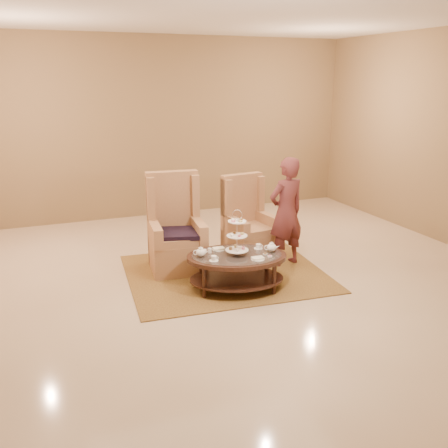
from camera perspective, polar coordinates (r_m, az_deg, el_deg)
name	(u,v)px	position (r m, az deg, el deg)	size (l,w,h in m)	color
ground	(236,286)	(6.79, 1.42, -7.10)	(8.00, 8.00, 0.00)	beige
ceiling	(236,286)	(6.79, 1.42, -7.10)	(8.00, 8.00, 0.02)	beige
wall_back	(158,128)	(10.07, -7.56, 10.82)	(8.00, 0.04, 3.50)	olive
rug	(225,273)	(7.19, 0.16, -5.65)	(2.91, 2.49, 0.01)	olive
tea_table	(237,261)	(6.55, 1.47, -4.26)	(1.49, 1.20, 1.10)	black
armchair_left	(176,237)	(7.30, -5.52, -1.49)	(0.84, 0.86, 1.41)	#B37D54
armchair_right	(248,229)	(7.82, 2.71, -0.57)	(0.77, 0.79, 1.27)	#B37D54
person	(286,212)	(7.35, 7.12, 1.34)	(0.65, 0.49, 1.63)	#5E282A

